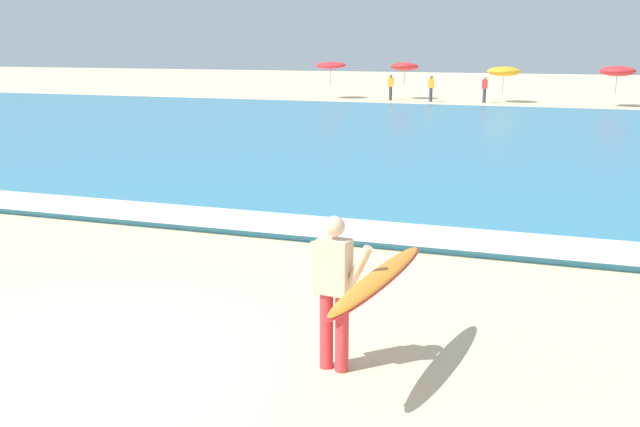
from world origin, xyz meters
The scene contains 11 objects.
ground_plane centered at (0.00, 0.00, 0.00)m, with size 160.00×160.00×0.00m, color beige.
sea centered at (0.00, 19.56, 0.07)m, with size 120.00×28.00×0.14m, color teal.
surf_foam centered at (0.00, 6.16, 0.15)m, with size 120.00×1.46×0.01m, color white.
surfer_with_board centered at (3.01, 0.88, 1.03)m, with size 1.10×2.41×1.73m.
beach_umbrella_0 centered at (-8.97, 37.64, 2.08)m, with size 1.94×1.96×2.34m.
beach_umbrella_1 centered at (-4.37, 38.53, 2.02)m, with size 1.78×1.81×2.33m.
beach_umbrella_2 centered at (1.79, 37.85, 1.83)m, with size 1.96×1.96×2.11m.
beach_umbrella_3 centered at (7.97, 36.82, 1.96)m, with size 1.92×1.93×2.25m.
beachgoer_near_row_left centered at (0.79, 37.12, 0.84)m, with size 0.32×0.20×1.58m.
beachgoer_near_row_mid centered at (-4.92, 37.20, 0.84)m, with size 0.32×0.20×1.58m.
beachgoer_near_row_right centered at (-2.36, 36.89, 0.84)m, with size 0.32×0.20×1.58m.
Camera 1 is at (4.89, -5.82, 3.48)m, focal length 39.26 mm.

